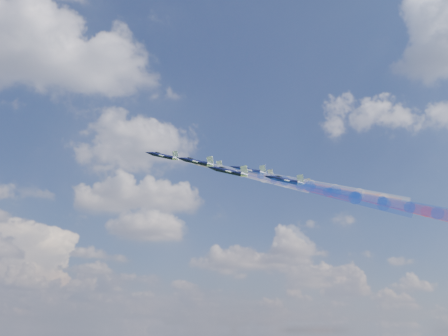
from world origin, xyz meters
name	(u,v)px	position (x,y,z in m)	size (l,w,h in m)	color
jet_lead	(163,156)	(-25.42, 30.56, 155.92)	(9.17, 11.46, 3.06)	black
trail_lead	(242,173)	(-3.78, 19.07, 149.28)	(3.82, 40.63, 3.82)	white
jet_inner_left	(196,162)	(-19.09, 14.34, 149.73)	(9.17, 11.46, 3.06)	black
trail_inner_left	(285,181)	(2.55, 2.85, 143.10)	(3.82, 40.63, 3.82)	blue
jet_inner_right	(207,166)	(-10.87, 31.92, 154.60)	(9.17, 11.46, 3.06)	black
trail_inner_right	(285,182)	(10.77, 20.44, 147.96)	(3.82, 40.63, 3.82)	red
jet_outer_left	(229,171)	(-13.95, 1.01, 143.60)	(9.17, 11.46, 3.06)	black
trail_outer_left	(327,192)	(7.69, -10.48, 136.96)	(3.82, 40.63, 3.82)	blue
jet_center_third	(249,170)	(-2.06, 17.63, 149.73)	(9.17, 11.46, 3.06)	black
trail_center_third	(335,188)	(19.57, 6.15, 143.10)	(3.82, 40.63, 3.82)	white
jet_outer_right	(258,174)	(7.31, 33.84, 154.03)	(9.17, 11.46, 3.06)	black
trail_outer_right	(335,190)	(28.95, 22.35, 147.39)	(3.82, 40.63, 3.82)	red
jet_rear_left	(285,180)	(2.22, 1.87, 142.87)	(9.17, 11.46, 3.06)	black
trail_rear_left	(382,201)	(23.86, -9.62, 136.23)	(3.82, 40.63, 3.82)	blue
jet_rear_right	(295,183)	(13.63, 19.98, 147.70)	(9.17, 11.46, 3.06)	black
trail_rear_right	(379,201)	(35.26, 8.50, 141.07)	(3.82, 40.63, 3.82)	red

